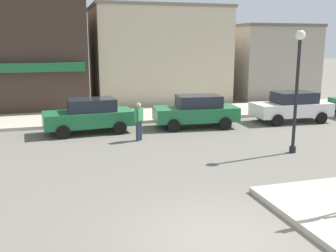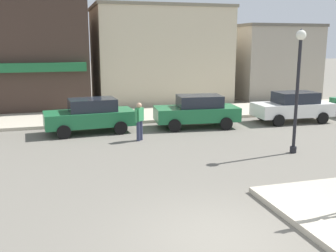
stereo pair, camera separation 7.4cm
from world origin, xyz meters
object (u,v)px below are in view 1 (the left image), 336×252
parked_car_second (196,111)px  parked_car_nearest (89,115)px  lamp_post (298,73)px  pedestrian_crossing_near (139,120)px  parked_car_third (292,106)px

parked_car_second → parked_car_nearest: bearing=177.2°
parked_car_nearest → parked_car_second: bearing=-2.8°
lamp_post → parked_car_nearest: lamp_post is taller
lamp_post → pedestrian_crossing_near: bearing=146.3°
parked_car_third → lamp_post: bearing=-122.8°
parked_car_nearest → parked_car_second: 5.09m
parked_car_third → pedestrian_crossing_near: (-8.46, -1.70, 0.06)m
lamp_post → parked_car_third: bearing=57.2°
parked_car_third → pedestrian_crossing_near: bearing=-168.6°
parked_car_nearest → lamp_post: bearing=-38.3°
pedestrian_crossing_near → lamp_post: bearing=-33.7°
parked_car_nearest → pedestrian_crossing_near: bearing=-48.6°
pedestrian_crossing_near → parked_car_third: bearing=11.4°
parked_car_third → pedestrian_crossing_near: size_ratio=2.52×
parked_car_second → pedestrian_crossing_near: size_ratio=2.58×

